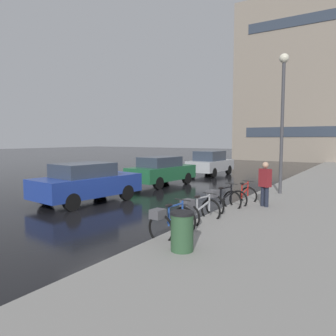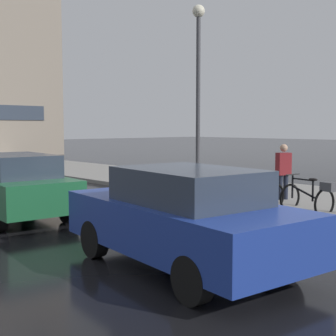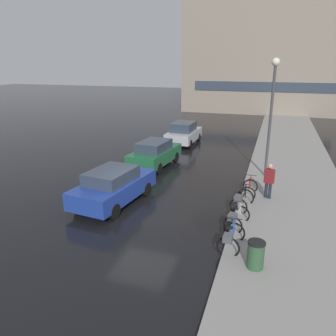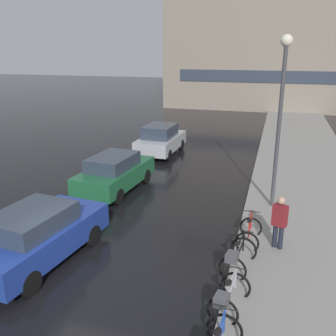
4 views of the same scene
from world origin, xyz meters
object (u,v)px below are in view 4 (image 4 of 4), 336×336
Objects in this scene: car_blue at (37,235)px; car_silver at (161,140)px; streetlamp at (281,100)px; car_green at (115,173)px; bicycle_second at (228,298)px; bicycle_farthest at (249,234)px; pedestrian at (279,222)px; bicycle_third at (237,258)px.

car_silver is (-0.07, 11.71, 0.04)m from car_blue.
car_green is at bearing 179.25° from streetlamp.
car_silver is (-5.49, 12.51, 0.37)m from bicycle_second.
car_silver is at bearing 88.95° from car_green.
car_green reaches higher than bicycle_farthest.
streetlamp reaches higher than bicycle_farthest.
car_blue is at bearing -138.00° from streetlamp.
car_green is 2.45× the size of pedestrian.
car_green is 7.17m from streetlamp.
streetlamp reaches higher than car_green.
bicycle_third is at bearing -40.33° from car_green.
pedestrian is (1.02, 3.21, 0.50)m from bicycle_second.
car_blue is (-5.42, 0.80, 0.34)m from bicycle_second.
car_blue reaches higher than bicycle_second.
bicycle_farthest is (0.18, 1.66, -0.11)m from bicycle_third.
car_blue is 5.68m from car_green.
car_green is (-0.18, 5.67, -0.01)m from car_blue.
car_blue is at bearing -159.49° from pedestrian.
bicycle_farthest is at bearing -101.29° from streetlamp.
car_green is at bearing 139.67° from bicycle_third.
car_silver is (-5.50, 10.80, 0.36)m from bicycle_third.
car_silver is at bearing 121.86° from bicycle_farthest.
car_blue is (-5.61, -2.57, 0.43)m from bicycle_farthest.
bicycle_second is 0.33× the size of car_green.
car_blue is 8.96m from streetlamp.
bicycle_third is 0.85× the size of pedestrian.
pedestrian reaches higher than car_blue.
car_blue is at bearing -170.45° from bicycle_third.
streetlamp reaches higher than car_blue.
streetlamp is at bearing 78.71° from bicycle_farthest.
pedestrian is at bearing -26.25° from car_green.
streetlamp is (0.79, 6.39, 3.57)m from bicycle_second.
pedestrian is at bearing -55.01° from car_silver.
bicycle_farthest is 0.26× the size of car_green.
bicycle_third is at bearing -63.02° from car_silver.
bicycle_second is 8.57m from car_green.
car_blue is 6.88m from pedestrian.
bicycle_farthest is 0.28× the size of car_silver.
car_blue reaches higher than bicycle_third.
car_green is at bearing 130.86° from bicycle_second.
bicycle_third is at bearing -124.14° from pedestrian.
car_green is (-5.61, 4.76, 0.32)m from bicycle_third.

